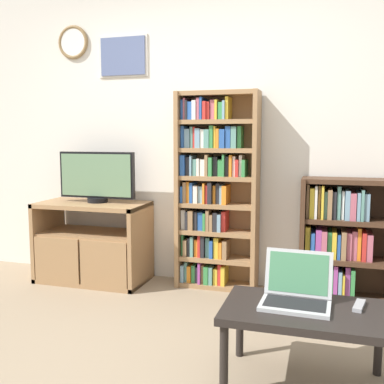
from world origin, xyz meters
name	(u,v)px	position (x,y,z in m)	size (l,w,h in m)	color
ground_plane	(103,380)	(0.00, 0.00, 0.00)	(18.00, 18.00, 0.00)	gray
wall_back	(196,134)	(-0.01, 1.79, 1.31)	(6.06, 0.09, 2.60)	silver
tv_stand	(92,242)	(-0.87, 1.47, 0.35)	(0.96, 0.50, 0.70)	#9E754C
television	(97,177)	(-0.83, 1.52, 0.93)	(0.70, 0.18, 0.44)	black
bookshelf_tall	(213,190)	(0.19, 1.64, 0.83)	(0.68, 0.25, 1.65)	#9E754C
bookshelf_short	(341,240)	(1.23, 1.61, 0.48)	(0.72, 0.30, 0.96)	#472D1E
coffee_table	(306,318)	(1.02, 0.26, 0.36)	(0.84, 0.51, 0.41)	black
laptop	(296,291)	(0.97, 0.32, 0.48)	(0.36, 0.30, 0.26)	#B7BABC
remote_near_laptop	(359,306)	(1.28, 0.35, 0.42)	(0.08, 0.17, 0.02)	#99999E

